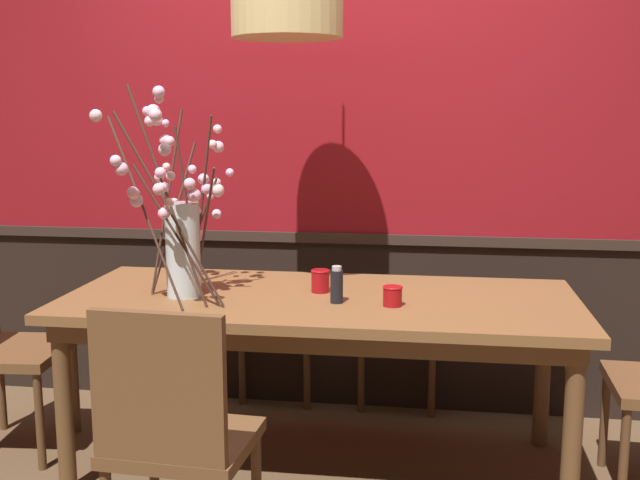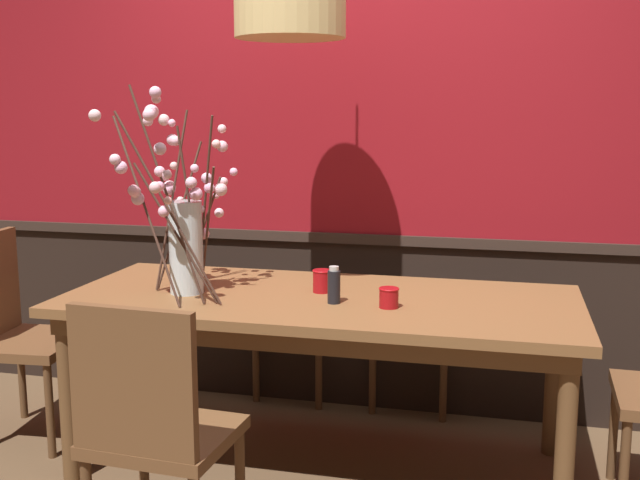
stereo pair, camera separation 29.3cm
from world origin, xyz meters
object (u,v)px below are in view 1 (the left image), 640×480
chair_far_side_left (286,299)px  candle_holder_nearer_center (320,281)px  dining_table (320,314)px  pendant_lamp (287,0)px  chair_near_side_left (174,431)px  chair_far_side_right (402,305)px  vase_with_blossoms (180,229)px  condiment_bottle (337,285)px  candle_holder_nearer_edge (393,296)px

chair_far_side_left → candle_holder_nearer_center: 0.92m
dining_table → candle_holder_nearer_center: size_ratio=21.94×
pendant_lamp → chair_near_side_left: bearing=-100.6°
dining_table → chair_far_side_right: size_ratio=2.35×
vase_with_blossoms → condiment_bottle: size_ratio=5.73×
chair_near_side_left → condiment_bottle: 0.94m
dining_table → pendant_lamp: (-0.15, 0.09, 1.28)m
chair_near_side_left → candle_holder_nearer_center: bearing=71.3°
chair_far_side_left → candle_holder_nearer_edge: 1.21m
chair_far_side_left → chair_far_side_right: (0.62, -0.02, -0.00)m
chair_near_side_left → candle_holder_nearer_edge: (0.64, 0.77, 0.27)m
chair_far_side_left → condiment_bottle: bearing=-68.1°
chair_far_side_right → dining_table: bearing=-109.7°
condiment_bottle → pendant_lamp: size_ratio=0.17×
candle_holder_nearer_edge → condiment_bottle: bearing=175.4°
chair_far_side_left → chair_far_side_right: bearing=-1.4°
candle_holder_nearer_center → condiment_bottle: condiment_bottle is taller
dining_table → candle_holder_nearer_edge: size_ratio=26.32×
pendant_lamp → candle_holder_nearer_edge: bearing=-25.2°
chair_far_side_left → vase_with_blossoms: 1.14m
candle_holder_nearer_edge → candle_holder_nearer_center: bearing=149.1°
candle_holder_nearer_edge → vase_with_blossoms: bearing=178.3°
chair_near_side_left → vase_with_blossoms: (-0.23, 0.80, 0.51)m
chair_far_side_right → condiment_bottle: 1.04m
candle_holder_nearer_center → pendant_lamp: size_ratio=0.11×
candle_holder_nearer_edge → condiment_bottle: (-0.22, 0.02, 0.03)m
chair_far_side_right → chair_near_side_left: bearing=-110.1°
vase_with_blossoms → pendant_lamp: 1.03m
dining_table → pendant_lamp: pendant_lamp is taller
chair_far_side_left → candle_holder_nearer_center: (0.31, -0.81, 0.29)m
pendant_lamp → condiment_bottle: bearing=-40.3°
chair_near_side_left → dining_table: bearing=69.6°
vase_with_blossoms → candle_holder_nearer_edge: 0.91m
dining_table → pendant_lamp: bearing=148.0°
pendant_lamp → dining_table: bearing=-32.0°
chair_far_side_left → condiment_bottle: 1.11m
chair_far_side_right → candle_holder_nearer_center: chair_far_side_right is taller
vase_with_blossoms → condiment_bottle: 0.68m
vase_with_blossoms → condiment_bottle: bearing=-0.7°
chair_far_side_left → pendant_lamp: pendant_lamp is taller
vase_with_blossoms → pendant_lamp: pendant_lamp is taller
chair_near_side_left → vase_with_blossoms: vase_with_blossoms is taller
candle_holder_nearer_edge → pendant_lamp: pendant_lamp is taller
chair_far_side_left → pendant_lamp: size_ratio=1.00×
chair_far_side_right → vase_with_blossoms: 1.40m
dining_table → condiment_bottle: 0.20m
chair_far_side_right → vase_with_blossoms: bearing=-132.4°
dining_table → candle_holder_nearer_center: bearing=96.9°
chair_far_side_left → condiment_bottle: size_ratio=6.04×
condiment_bottle → chair_far_side_left: bearing=111.9°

